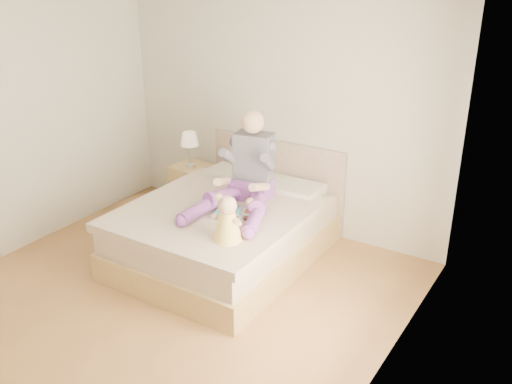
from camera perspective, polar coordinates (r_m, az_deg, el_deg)
The scene contains 7 objects.
room at distance 4.66m, azimuth -9.82°, elevation 4.34°, with size 4.02×4.22×2.71m.
bed at distance 5.94m, azimuth -2.77°, elevation -3.62°, with size 1.70×2.18×1.00m.
nightstand at distance 7.02m, azimuth -6.16°, elevation 0.34°, with size 0.50×0.45×0.58m.
lamp at distance 6.78m, azimuth -6.66°, elevation 5.09°, with size 0.21×0.21×0.43m.
adult at distance 5.71m, azimuth -0.98°, elevation 1.53°, with size 0.80×1.19×0.94m.
tray at distance 5.53m, azimuth -1.98°, elevation -2.02°, with size 0.48×0.41×0.12m.
baby at distance 5.00m, azimuth -2.81°, elevation -3.03°, with size 0.28×0.38×0.42m.
Camera 1 is at (3.07, -3.25, 2.96)m, focal length 40.00 mm.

